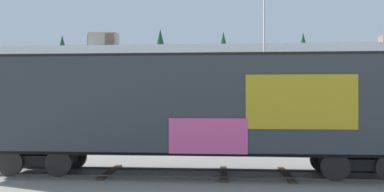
{
  "coord_description": "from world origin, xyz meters",
  "views": [
    {
      "loc": [
        1.22,
        -13.18,
        2.72
      ],
      "look_at": [
        0.09,
        1.38,
        2.75
      ],
      "focal_mm": 35.4,
      "sensor_mm": 36.0,
      "label": 1
    }
  ],
  "objects_px": {
    "freight_car": "(195,106)",
    "parked_car_blue": "(242,134)",
    "parked_car_white": "(349,135)",
    "flagpole": "(270,32)",
    "parked_car_tan": "(133,134)"
  },
  "relations": [
    {
      "from": "parked_car_tan",
      "to": "parked_car_blue",
      "type": "bearing_deg",
      "value": -2.73
    },
    {
      "from": "parked_car_blue",
      "to": "freight_car",
      "type": "bearing_deg",
      "value": -108.58
    },
    {
      "from": "flagpole",
      "to": "parked_car_blue",
      "type": "distance_m",
      "value": 6.81
    },
    {
      "from": "flagpole",
      "to": "parked_car_white",
      "type": "xyz_separation_m",
      "value": [
        3.48,
        -3.11,
        -5.71
      ]
    },
    {
      "from": "freight_car",
      "to": "parked_car_blue",
      "type": "height_order",
      "value": "freight_car"
    },
    {
      "from": "freight_car",
      "to": "parked_car_tan",
      "type": "distance_m",
      "value": 7.22
    },
    {
      "from": "flagpole",
      "to": "parked_car_tan",
      "type": "bearing_deg",
      "value": -157.33
    },
    {
      "from": "freight_car",
      "to": "flagpole",
      "type": "relative_size",
      "value": 1.52
    },
    {
      "from": "parked_car_blue",
      "to": "parked_car_white",
      "type": "distance_m",
      "value": 5.27
    },
    {
      "from": "freight_car",
      "to": "parked_car_blue",
      "type": "xyz_separation_m",
      "value": [
        1.93,
        5.76,
        -1.55
      ]
    },
    {
      "from": "parked_car_tan",
      "to": "parked_car_blue",
      "type": "distance_m",
      "value": 5.58
    },
    {
      "from": "freight_car",
      "to": "flagpole",
      "type": "bearing_deg",
      "value": 67.73
    },
    {
      "from": "parked_car_white",
      "to": "flagpole",
      "type": "bearing_deg",
      "value": 138.23
    },
    {
      "from": "flagpole",
      "to": "parked_car_tan",
      "type": "height_order",
      "value": "flagpole"
    },
    {
      "from": "parked_car_blue",
      "to": "parked_car_white",
      "type": "relative_size",
      "value": 0.92
    }
  ]
}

